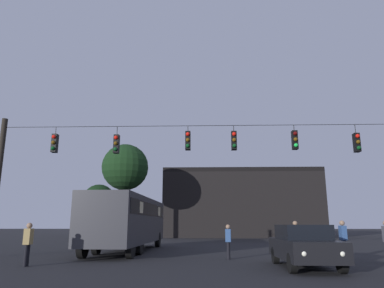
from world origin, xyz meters
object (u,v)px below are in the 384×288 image
Objects in this scene: tree_behind_building at (125,168)px; city_bus at (129,218)px; tree_left_silhouette at (99,201)px; car_near_right at (304,245)px; pedestrian_crossing_left at (228,240)px; pedestrian_near_bus at (343,237)px; pedestrian_crossing_center at (28,242)px; pedestrian_crossing_right at (296,236)px.

city_bus is at bearing -75.94° from tree_behind_building.
city_bus is at bearing -69.85° from tree_left_silhouette.
car_near_right is 37.70m from tree_left_silhouette.
pedestrian_near_bus is (5.09, -0.15, 0.11)m from pedestrian_crossing_left.
pedestrian_near_bus is at bearing -56.51° from tree_left_silhouette.
city_bus is 1.20× the size of tree_behind_building.
pedestrian_near_bus reaches higher than pedestrian_crossing_center.
city_bus reaches higher than pedestrian_crossing_left.
tree_left_silhouette is (-14.95, 30.15, 3.66)m from pedestrian_crossing_left.
city_bus is 2.54× the size of car_near_right.
tree_left_silhouette is (-17.48, 33.20, 3.72)m from car_near_right.
car_near_right is at bearing -0.80° from pedestrian_crossing_center.
tree_left_silhouette is (-9.50, 25.89, 2.65)m from city_bus.
pedestrian_near_bus is at bearing -22.67° from city_bus.
tree_behind_building is at bearing -63.97° from tree_left_silhouette.
pedestrian_crossing_center is (-10.30, 0.14, 0.10)m from car_near_right.
city_bus is 10.87m from car_near_right.
pedestrian_near_bus is at bearing 12.09° from pedestrian_crossing_center.
pedestrian_crossing_center is at bearing -167.91° from pedestrian_near_bus.
pedestrian_crossing_left is 20.47m from tree_behind_building.
tree_left_silhouette is at bearing 116.03° from tree_behind_building.
pedestrian_crossing_left is 8.29m from pedestrian_crossing_center.
pedestrian_crossing_left is 3.53m from pedestrian_crossing_right.
car_near_right is 2.74× the size of pedestrian_crossing_center.
pedestrian_near_bus is 0.18× the size of tree_behind_building.
pedestrian_near_bus is at bearing -36.60° from pedestrian_crossing_right.
pedestrian_crossing_center is (-2.32, -7.16, -0.97)m from city_bus.
city_bus reaches higher than car_near_right.
car_near_right is at bearing -62.22° from tree_left_silhouette.
pedestrian_crossing_right is at bearing 143.40° from pedestrian_near_bus.
pedestrian_crossing_center is at bearing -77.74° from tree_left_silhouette.
pedestrian_crossing_left is (5.45, -4.25, -1.02)m from city_bus.
tree_left_silhouette reaches higher than pedestrian_crossing_left.
car_near_right is 0.65× the size of tree_left_silhouette.
pedestrian_crossing_left is 33.85m from tree_left_silhouette.
tree_left_silhouette is (-18.29, 28.99, 3.56)m from pedestrian_crossing_right.
pedestrian_crossing_right is (11.10, 4.06, 0.06)m from pedestrian_crossing_center.
pedestrian_crossing_left is 0.96× the size of pedestrian_crossing_center.
pedestrian_near_bus is 36.50m from tree_left_silhouette.
pedestrian_crossing_left is at bearing -160.90° from pedestrian_crossing_right.
city_bus is 11.46m from pedestrian_near_bus.
tree_left_silhouette is (-20.04, 30.30, 3.55)m from pedestrian_near_bus.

